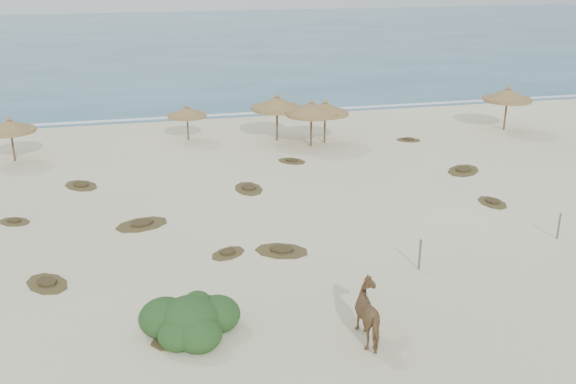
# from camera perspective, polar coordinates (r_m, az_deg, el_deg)

# --- Properties ---
(ground) EXTENTS (160.00, 160.00, 0.00)m
(ground) POSITION_cam_1_polar(r_m,az_deg,el_deg) (25.28, 2.05, -6.53)
(ground) COLOR #F6E7CA
(ground) RESTS_ON ground
(ocean) EXTENTS (200.00, 100.00, 0.01)m
(ocean) POSITION_cam_1_polar(r_m,az_deg,el_deg) (97.59, -10.03, 13.24)
(ocean) COLOR #24526D
(ocean) RESTS_ON ground
(foam_line) EXTENTS (70.00, 0.60, 0.01)m
(foam_line) POSITION_cam_1_polar(r_m,az_deg,el_deg) (49.45, -6.02, 6.82)
(foam_line) COLOR white
(foam_line) RESTS_ON ground
(palapa_1) EXTENTS (3.26, 3.26, 2.70)m
(palapa_1) POSITION_cam_1_polar(r_m,az_deg,el_deg) (40.71, -23.48, 5.36)
(palapa_1) COLOR brown
(palapa_1) RESTS_ON ground
(palapa_2) EXTENTS (3.08, 3.08, 2.40)m
(palapa_2) POSITION_cam_1_polar(r_m,az_deg,el_deg) (42.43, -8.97, 7.01)
(palapa_2) COLOR brown
(palapa_2) RESTS_ON ground
(palapa_3) EXTENTS (3.79, 3.79, 3.05)m
(palapa_3) POSITION_cam_1_polar(r_m,az_deg,el_deg) (40.44, 2.09, 7.34)
(palapa_3) COLOR brown
(palapa_3) RESTS_ON ground
(palapa_4) EXTENTS (3.43, 3.43, 3.15)m
(palapa_4) POSITION_cam_1_polar(r_m,az_deg,el_deg) (41.68, -0.99, 7.85)
(palapa_4) COLOR brown
(palapa_4) RESTS_ON ground
(palapa_5) EXTENTS (4.03, 4.03, 2.88)m
(palapa_5) POSITION_cam_1_polar(r_m,az_deg,el_deg) (41.20, 3.32, 7.37)
(palapa_5) COLOR brown
(palapa_5) RESTS_ON ground
(palapa_6) EXTENTS (3.61, 3.61, 3.12)m
(palapa_6) POSITION_cam_1_polar(r_m,az_deg,el_deg) (46.91, 18.95, 8.13)
(palapa_6) COLOR brown
(palapa_6) RESTS_ON ground
(horse) EXTENTS (0.96, 2.10, 1.78)m
(horse) POSITION_cam_1_polar(r_m,az_deg,el_deg) (20.51, 7.50, -10.72)
(horse) COLOR olive
(horse) RESTS_ON ground
(fence_post_near) EXTENTS (0.11, 0.11, 1.24)m
(fence_post_near) POSITION_cam_1_polar(r_m,az_deg,el_deg) (25.23, 11.64, -5.46)
(fence_post_near) COLOR #665A4D
(fence_post_near) RESTS_ON ground
(fence_post_far) EXTENTS (0.10, 0.10, 1.17)m
(fence_post_far) POSITION_cam_1_polar(r_m,az_deg,el_deg) (29.64, 22.94, -2.81)
(fence_post_far) COLOR #665A4D
(fence_post_far) RESTS_ON ground
(bush) EXTENTS (3.27, 2.88, 1.46)m
(bush) POSITION_cam_1_polar(r_m,az_deg,el_deg) (21.05, -8.66, -11.21)
(bush) COLOR #2D5122
(bush) RESTS_ON ground
(scrub_0) EXTENTS (2.17, 2.36, 0.16)m
(scrub_0) POSITION_cam_1_polar(r_m,az_deg,el_deg) (25.46, -20.63, -7.60)
(scrub_0) COLOR brown
(scrub_0) RESTS_ON ground
(scrub_1) EXTENTS (2.77, 2.24, 0.16)m
(scrub_1) POSITION_cam_1_polar(r_m,az_deg,el_deg) (29.61, -12.86, -2.80)
(scrub_1) COLOR brown
(scrub_1) RESTS_ON ground
(scrub_2) EXTENTS (1.86, 1.72, 0.16)m
(scrub_2) POSITION_cam_1_polar(r_m,az_deg,el_deg) (26.25, -5.36, -5.42)
(scrub_2) COLOR brown
(scrub_2) RESTS_ON ground
(scrub_3) EXTENTS (1.57, 2.25, 0.16)m
(scrub_3) POSITION_cam_1_polar(r_m,az_deg,el_deg) (33.34, -3.52, 0.33)
(scrub_3) COLOR brown
(scrub_3) RESTS_ON ground
(scrub_4) EXTENTS (1.24, 1.84, 0.16)m
(scrub_4) POSITION_cam_1_polar(r_m,az_deg,el_deg) (32.95, 17.71, -0.88)
(scrub_4) COLOR brown
(scrub_4) RESTS_ON ground
(scrub_5) EXTENTS (2.84, 2.78, 0.16)m
(scrub_5) POSITION_cam_1_polar(r_m,az_deg,el_deg) (37.43, 15.32, 1.88)
(scrub_5) COLOR brown
(scrub_5) RESTS_ON ground
(scrub_6) EXTENTS (2.38, 2.52, 0.16)m
(scrub_6) POSITION_cam_1_polar(r_m,az_deg,el_deg) (35.43, -17.92, 0.57)
(scrub_6) COLOR brown
(scrub_6) RESTS_ON ground
(scrub_7) EXTENTS (2.02, 1.97, 0.16)m
(scrub_7) POSITION_cam_1_polar(r_m,az_deg,el_deg) (37.79, 0.34, 2.79)
(scrub_7) COLOR brown
(scrub_7) RESTS_ON ground
(scrub_8) EXTENTS (1.77, 1.59, 0.16)m
(scrub_8) POSITION_cam_1_polar(r_m,az_deg,el_deg) (31.70, -23.14, -2.42)
(scrub_8) COLOR brown
(scrub_8) RESTS_ON ground
(scrub_9) EXTENTS (2.63, 2.26, 0.16)m
(scrub_9) POSITION_cam_1_polar(r_m,az_deg,el_deg) (26.36, -0.57, -5.22)
(scrub_9) COLOR brown
(scrub_9) RESTS_ON ground
(scrub_10) EXTENTS (1.84, 1.57, 0.16)m
(scrub_10) POSITION_cam_1_polar(r_m,az_deg,el_deg) (42.98, 10.66, 4.59)
(scrub_10) COLOR brown
(scrub_10) RESTS_ON ground
(scrub_11) EXTENTS (1.79, 1.23, 0.16)m
(scrub_11) POSITION_cam_1_polar(r_m,az_deg,el_deg) (20.93, -9.75, -12.87)
(scrub_11) COLOR brown
(scrub_11) RESTS_ON ground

